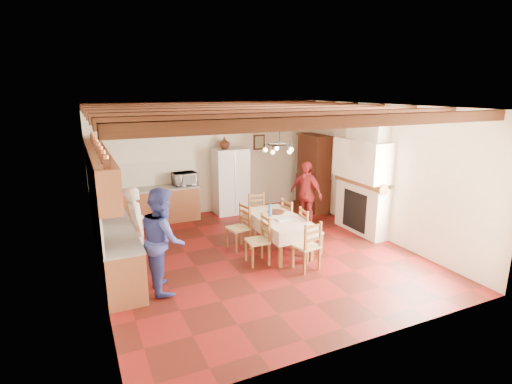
% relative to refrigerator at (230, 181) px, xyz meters
% --- Properties ---
extents(floor, '(6.00, 6.50, 0.02)m').
position_rel_refrigerator_xyz_m(floor, '(-0.55, -2.96, -0.90)').
color(floor, '#46140E').
rests_on(floor, ground).
extents(ceiling, '(6.00, 6.50, 0.02)m').
position_rel_refrigerator_xyz_m(ceiling, '(-0.55, -2.96, 2.12)').
color(ceiling, silver).
rests_on(ceiling, ground).
extents(wall_back, '(6.00, 0.02, 3.00)m').
position_rel_refrigerator_xyz_m(wall_back, '(-0.55, 0.30, 0.61)').
color(wall_back, beige).
rests_on(wall_back, ground).
extents(wall_front, '(6.00, 0.02, 3.00)m').
position_rel_refrigerator_xyz_m(wall_front, '(-0.55, -6.22, 0.61)').
color(wall_front, beige).
rests_on(wall_front, ground).
extents(wall_left, '(0.02, 6.50, 3.00)m').
position_rel_refrigerator_xyz_m(wall_left, '(-3.56, -2.96, 0.61)').
color(wall_left, beige).
rests_on(wall_left, ground).
extents(wall_right, '(0.02, 6.50, 3.00)m').
position_rel_refrigerator_xyz_m(wall_right, '(2.46, -2.96, 0.61)').
color(wall_right, beige).
rests_on(wall_right, ground).
extents(ceiling_beams, '(6.00, 6.30, 0.16)m').
position_rel_refrigerator_xyz_m(ceiling_beams, '(-0.55, -2.96, 2.02)').
color(ceiling_beams, '#3B1D13').
rests_on(ceiling_beams, ground).
extents(lower_cabinets_left, '(0.60, 4.30, 0.86)m').
position_rel_refrigerator_xyz_m(lower_cabinets_left, '(-3.25, -1.91, -0.46)').
color(lower_cabinets_left, brown).
rests_on(lower_cabinets_left, ground).
extents(lower_cabinets_back, '(2.30, 0.60, 0.86)m').
position_rel_refrigerator_xyz_m(lower_cabinets_back, '(-2.10, -0.01, -0.46)').
color(lower_cabinets_back, brown).
rests_on(lower_cabinets_back, ground).
extents(countertop_left, '(0.62, 4.30, 0.04)m').
position_rel_refrigerator_xyz_m(countertop_left, '(-3.25, -1.91, -0.01)').
color(countertop_left, slate).
rests_on(countertop_left, lower_cabinets_left).
extents(countertop_back, '(2.34, 0.62, 0.04)m').
position_rel_refrigerator_xyz_m(countertop_back, '(-2.10, -0.01, -0.01)').
color(countertop_back, slate).
rests_on(countertop_back, lower_cabinets_back).
extents(backsplash_left, '(0.03, 4.30, 0.60)m').
position_rel_refrigerator_xyz_m(backsplash_left, '(-3.54, -1.91, 0.31)').
color(backsplash_left, beige).
rests_on(backsplash_left, ground).
extents(backsplash_back, '(2.30, 0.03, 0.60)m').
position_rel_refrigerator_xyz_m(backsplash_back, '(-2.10, 0.28, 0.31)').
color(backsplash_back, beige).
rests_on(backsplash_back, ground).
extents(upper_cabinets, '(0.35, 4.20, 0.70)m').
position_rel_refrigerator_xyz_m(upper_cabinets, '(-3.38, -1.91, 0.96)').
color(upper_cabinets, brown).
rests_on(upper_cabinets, ground).
extents(fireplace, '(0.56, 1.60, 2.80)m').
position_rel_refrigerator_xyz_m(fireplace, '(2.17, -2.76, 0.51)').
color(fireplace, beige).
rests_on(fireplace, ground).
extents(wall_picture, '(0.34, 0.03, 0.42)m').
position_rel_refrigerator_xyz_m(wall_picture, '(1.00, 0.27, 0.96)').
color(wall_picture, black).
rests_on(wall_picture, ground).
extents(refrigerator, '(0.90, 0.74, 1.78)m').
position_rel_refrigerator_xyz_m(refrigerator, '(0.00, 0.00, 0.00)').
color(refrigerator, silver).
rests_on(refrigerator, floor).
extents(hutch, '(0.55, 1.19, 2.11)m').
position_rel_refrigerator_xyz_m(hutch, '(2.20, -0.70, 0.17)').
color(hutch, '#35190E').
rests_on(hutch, floor).
extents(dining_table, '(0.87, 1.70, 0.74)m').
position_rel_refrigerator_xyz_m(dining_table, '(-0.07, -2.93, -0.23)').
color(dining_table, silver).
rests_on(dining_table, floor).
extents(chandelier, '(0.47, 0.47, 0.03)m').
position_rel_refrigerator_xyz_m(chandelier, '(-0.07, -2.93, 1.36)').
color(chandelier, black).
rests_on(chandelier, ground).
extents(chair_left_near, '(0.42, 0.44, 0.96)m').
position_rel_refrigerator_xyz_m(chair_left_near, '(-0.73, -3.33, -0.41)').
color(chair_left_near, brown).
rests_on(chair_left_near, floor).
extents(chair_left_far, '(0.47, 0.48, 0.96)m').
position_rel_refrigerator_xyz_m(chair_left_far, '(-0.79, -2.50, -0.41)').
color(chair_left_far, brown).
rests_on(chair_left_far, floor).
extents(chair_right_near, '(0.45, 0.47, 0.96)m').
position_rel_refrigerator_xyz_m(chair_right_near, '(0.50, -3.30, -0.41)').
color(chair_right_near, brown).
rests_on(chair_right_near, floor).
extents(chair_right_far, '(0.45, 0.46, 0.96)m').
position_rel_refrigerator_xyz_m(chair_right_far, '(0.51, -2.53, -0.41)').
color(chair_right_far, brown).
rests_on(chair_right_far, floor).
extents(chair_end_near, '(0.48, 0.46, 0.96)m').
position_rel_refrigerator_xyz_m(chair_end_near, '(-0.01, -3.95, -0.41)').
color(chair_end_near, brown).
rests_on(chair_end_near, floor).
extents(chair_end_far, '(0.44, 0.42, 0.96)m').
position_rel_refrigerator_xyz_m(chair_end_far, '(-0.01, -1.88, -0.41)').
color(chair_end_far, brown).
rests_on(chair_end_far, floor).
extents(person_man, '(0.41, 0.59, 1.56)m').
position_rel_refrigerator_xyz_m(person_man, '(-2.84, -2.43, -0.11)').
color(person_man, beige).
rests_on(person_man, floor).
extents(person_woman_blue, '(0.71, 0.89, 1.77)m').
position_rel_refrigerator_xyz_m(person_woman_blue, '(-2.59, -3.59, -0.00)').
color(person_woman_blue, '#374298').
rests_on(person_woman_blue, floor).
extents(person_woman_red, '(0.68, 1.03, 1.63)m').
position_rel_refrigerator_xyz_m(person_woman_red, '(1.29, -1.81, -0.08)').
color(person_woman_red, '#AA282B').
rests_on(person_woman_red, floor).
extents(microwave, '(0.62, 0.44, 0.33)m').
position_rel_refrigerator_xyz_m(microwave, '(-1.25, -0.01, 0.17)').
color(microwave, silver).
rests_on(microwave, countertop_back).
extents(fridge_vase, '(0.31, 0.31, 0.30)m').
position_rel_refrigerator_xyz_m(fridge_vase, '(-0.14, 0.00, 1.04)').
color(fridge_vase, '#35190E').
rests_on(fridge_vase, refrigerator).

